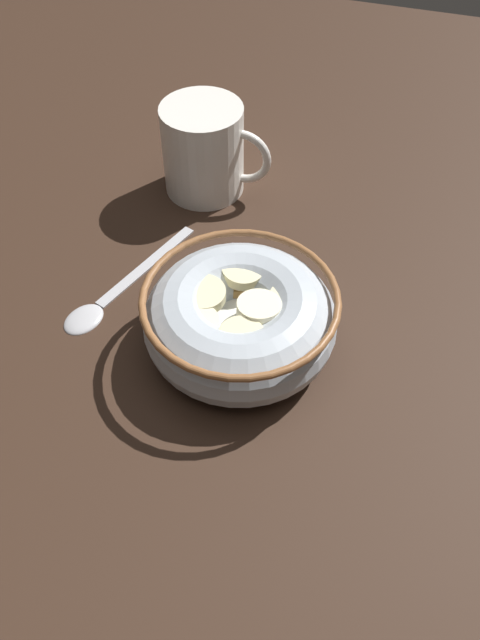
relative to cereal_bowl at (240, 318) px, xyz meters
The scene contains 4 objects.
ground_plane 4.18cm from the cereal_bowl, 125.90° to the right, with size 133.36×133.36×2.00cm, color #332116.
cereal_bowl is the anchor object (origin of this frame).
spoon 12.95cm from the cereal_bowl, behind, with size 7.10×15.84×0.80cm.
coffee_mug 20.91cm from the cereal_bowl, 116.88° to the left, with size 10.92×8.00×9.02cm.
Camera 1 is at (9.72, -31.11, 41.40)cm, focal length 35.88 mm.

